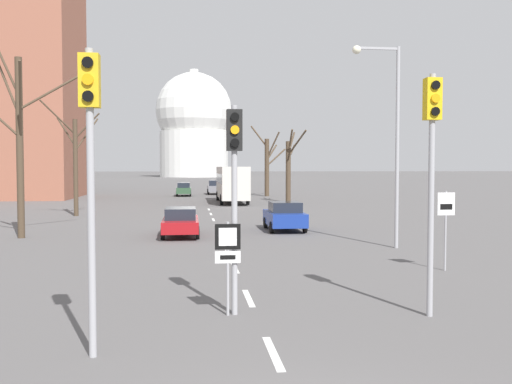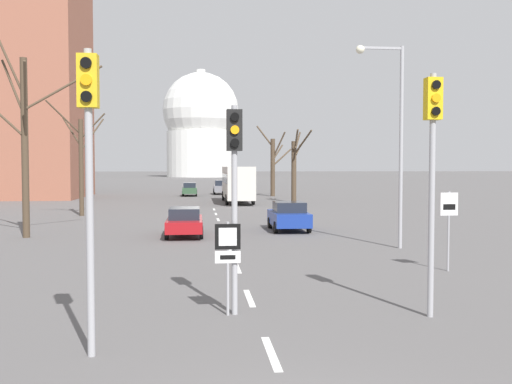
# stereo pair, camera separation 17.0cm
# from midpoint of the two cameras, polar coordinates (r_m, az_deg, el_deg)

# --- Properties ---
(lane_stripe_0) EXTENTS (0.16, 2.00, 0.01)m
(lane_stripe_0) POSITION_cam_midpoint_polar(r_m,az_deg,el_deg) (11.10, 1.27, -15.79)
(lane_stripe_0) COLOR silver
(lane_stripe_0) RESTS_ON ground_plane
(lane_stripe_1) EXTENTS (0.16, 2.00, 0.01)m
(lane_stripe_1) POSITION_cam_midpoint_polar(r_m,az_deg,el_deg) (15.40, -1.08, -10.55)
(lane_stripe_1) COLOR silver
(lane_stripe_1) RESTS_ON ground_plane
(lane_stripe_2) EXTENTS (0.16, 2.00, 0.01)m
(lane_stripe_2) POSITION_cam_midpoint_polar(r_m,az_deg,el_deg) (19.80, -2.36, -7.60)
(lane_stripe_2) COLOR silver
(lane_stripe_2) RESTS_ON ground_plane
(lane_stripe_3) EXTENTS (0.16, 2.00, 0.01)m
(lane_stripe_3) POSITION_cam_midpoint_polar(r_m,az_deg,el_deg) (24.23, -3.16, -5.73)
(lane_stripe_3) COLOR silver
(lane_stripe_3) RESTS_ON ground_plane
(lane_stripe_4) EXTENTS (0.16, 2.00, 0.01)m
(lane_stripe_4) POSITION_cam_midpoint_polar(r_m,az_deg,el_deg) (28.68, -3.71, -4.44)
(lane_stripe_4) COLOR silver
(lane_stripe_4) RESTS_ON ground_plane
(lane_stripe_5) EXTENTS (0.16, 2.00, 0.01)m
(lane_stripe_5) POSITION_cam_midpoint_polar(r_m,az_deg,el_deg) (33.15, -4.11, -3.49)
(lane_stripe_5) COLOR silver
(lane_stripe_5) RESTS_ON ground_plane
(lane_stripe_6) EXTENTS (0.16, 2.00, 0.01)m
(lane_stripe_6) POSITION_cam_midpoint_polar(r_m,az_deg,el_deg) (37.62, -4.41, -2.77)
(lane_stripe_6) COLOR silver
(lane_stripe_6) RESTS_ON ground_plane
(lane_stripe_7) EXTENTS (0.16, 2.00, 0.01)m
(lane_stripe_7) POSITION_cam_midpoint_polar(r_m,az_deg,el_deg) (42.10, -4.65, -2.20)
(lane_stripe_7) COLOR silver
(lane_stripe_7) RESTS_ON ground_plane
(lane_stripe_8) EXTENTS (0.16, 2.00, 0.01)m
(lane_stripe_8) POSITION_cam_midpoint_polar(r_m,az_deg,el_deg) (46.58, -4.85, -1.75)
(lane_stripe_8) COLOR silver
(lane_stripe_8) RESTS_ON ground_plane
(traffic_signal_centre_tall) EXTENTS (0.36, 0.34, 4.92)m
(traffic_signal_centre_tall) POSITION_cam_midpoint_polar(r_m,az_deg,el_deg) (13.35, -2.54, 2.31)
(traffic_signal_centre_tall) COLOR #9E9EA3
(traffic_signal_centre_tall) RESTS_ON ground_plane
(traffic_signal_near_right) EXTENTS (0.36, 0.34, 5.63)m
(traffic_signal_near_right) POSITION_cam_midpoint_polar(r_m,az_deg,el_deg) (13.76, 16.84, 4.12)
(traffic_signal_near_right) COLOR #9E9EA3
(traffic_signal_near_right) RESTS_ON ground_plane
(traffic_signal_near_left) EXTENTS (0.36, 0.34, 5.62)m
(traffic_signal_near_left) POSITION_cam_midpoint_polar(r_m,az_deg,el_deg) (10.78, -16.68, 4.56)
(traffic_signal_near_left) COLOR #9E9EA3
(traffic_signal_near_left) RESTS_ON ground_plane
(route_sign_post) EXTENTS (0.60, 0.08, 2.21)m
(route_sign_post) POSITION_cam_midpoint_polar(r_m,az_deg,el_deg) (13.40, -3.21, -6.06)
(route_sign_post) COLOR #9E9EA3
(route_sign_post) RESTS_ON ground_plane
(speed_limit_sign) EXTENTS (0.60, 0.08, 2.68)m
(speed_limit_sign) POSITION_cam_midpoint_polar(r_m,az_deg,el_deg) (20.08, 18.22, -2.37)
(speed_limit_sign) COLOR #9E9EA3
(speed_limit_sign) RESTS_ON ground_plane
(street_lamp_right) EXTENTS (2.08, 0.36, 8.57)m
(street_lamp_right) POSITION_cam_midpoint_polar(r_m,az_deg,el_deg) (24.99, 13.01, 6.47)
(street_lamp_right) COLOR #9E9EA3
(street_lamp_right) RESTS_ON ground_plane
(sedan_near_left) EXTENTS (1.75, 4.58, 1.60)m
(sedan_near_left) POSITION_cam_midpoint_polar(r_m,az_deg,el_deg) (68.07, -7.31, 0.29)
(sedan_near_left) COLOR #2D4C33
(sedan_near_left) RESTS_ON ground_plane
(sedan_near_right) EXTENTS (1.79, 4.53, 1.77)m
(sedan_near_right) POSITION_cam_midpoint_polar(r_m,az_deg,el_deg) (72.00, -4.23, 0.48)
(sedan_near_right) COLOR slate
(sedan_near_right) RESTS_ON ground_plane
(sedan_mid_centre) EXTENTS (1.82, 4.43, 1.59)m
(sedan_mid_centre) POSITION_cam_midpoint_polar(r_m,az_deg,el_deg) (69.30, -2.45, 0.34)
(sedan_mid_centre) COLOR black
(sedan_mid_centre) RESTS_ON ground_plane
(sedan_far_left) EXTENTS (1.83, 4.49, 1.44)m
(sedan_far_left) POSITION_cam_midpoint_polar(r_m,az_deg,el_deg) (28.88, -7.72, -2.93)
(sedan_far_left) COLOR maroon
(sedan_far_left) RESTS_ON ground_plane
(sedan_far_right) EXTENTS (1.95, 3.99, 1.58)m
(sedan_far_right) POSITION_cam_midpoint_polar(r_m,az_deg,el_deg) (31.15, 2.72, -2.40)
(sedan_far_right) COLOR navy
(sedan_far_right) RESTS_ON ground_plane
(city_bus) EXTENTS (2.66, 10.80, 3.48)m
(city_bus) POSITION_cam_midpoint_polar(r_m,az_deg,el_deg) (55.03, -2.51, 1.05)
(city_bus) COLOR beige
(city_bus) RESTS_ON ground_plane
(bare_tree_left_near) EXTENTS (3.87, 3.09, 8.07)m
(bare_tree_left_near) POSITION_cam_midpoint_polar(r_m,az_deg,el_deg) (42.21, -17.72, 3.05)
(bare_tree_left_near) COLOR #473828
(bare_tree_left_near) RESTS_ON ground_plane
(bare_tree_right_near) EXTENTS (4.27, 2.86, 8.40)m
(bare_tree_right_near) POSITION_cam_midpoint_polar(r_m,az_deg,el_deg) (67.19, 1.08, 2.84)
(bare_tree_right_near) COLOR #473828
(bare_tree_right_near) RESTS_ON ground_plane
(bare_tree_left_far) EXTENTS (6.36, 4.07, 10.77)m
(bare_tree_left_far) POSITION_cam_midpoint_polar(r_m,az_deg,el_deg) (30.18, -22.73, 5.28)
(bare_tree_left_far) COLOR #473828
(bare_tree_left_far) RESTS_ON ground_plane
(bare_tree_right_far) EXTENTS (1.69, 3.56, 7.07)m
(bare_tree_right_far) POSITION_cam_midpoint_polar(r_m,az_deg,el_deg) (55.98, 3.24, 2.59)
(bare_tree_right_far) COLOR #473828
(bare_tree_right_far) RESTS_ON ground_plane
(capitol_dome) EXTENTS (25.48, 25.48, 35.99)m
(capitol_dome) POSITION_cam_midpoint_polar(r_m,az_deg,el_deg) (194.09, -6.25, 6.70)
(capitol_dome) COLOR silver
(capitol_dome) RESTS_ON ground_plane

